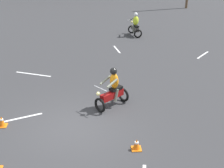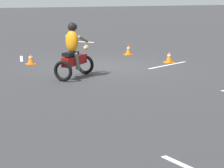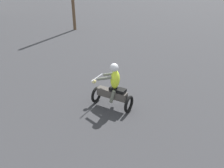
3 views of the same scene
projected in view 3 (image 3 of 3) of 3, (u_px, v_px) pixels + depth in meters
The scene contains 1 object.
motorcycle_rider_background at pixel (113, 89), 7.41m from camera, with size 0.92×1.56×1.66m.
Camera 3 is at (-1.14, 7.60, 4.29)m, focal length 35.00 mm.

